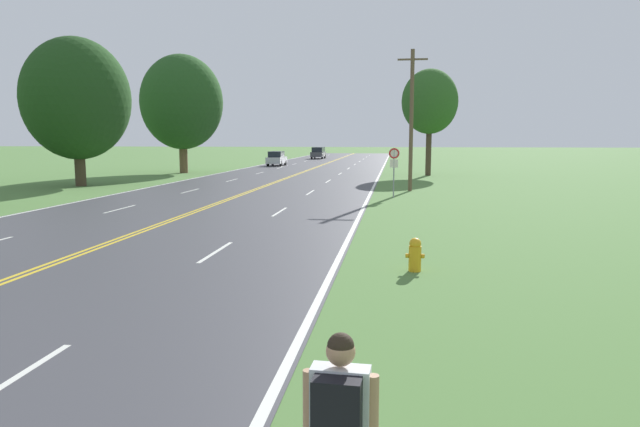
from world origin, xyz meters
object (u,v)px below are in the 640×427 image
object	(u,v)px
traffic_sign	(394,160)
car_dark_grey_suv_mid_near	(318,153)
tree_left_verge	(76,99)
fire_hydrant	(415,254)
hitchhiker_person	(340,420)
car_silver_sedan_approaching	(277,158)
tree_mid_treeline	(182,102)
tree_behind_sign	(430,102)

from	to	relation	value
traffic_sign	car_dark_grey_suv_mid_near	size ratio (longest dim) A/B	0.57
tree_left_verge	car_dark_grey_suv_mid_near	bearing A→B (deg)	79.98
car_dark_grey_suv_mid_near	fire_hydrant	bearing A→B (deg)	-169.57
hitchhiker_person	car_silver_sedan_approaching	world-z (taller)	hitchhiker_person
tree_mid_treeline	car_silver_sedan_approaching	bearing A→B (deg)	68.03
fire_hydrant	tree_left_verge	xyz separation A→B (m)	(-21.83, 22.24, 5.41)
fire_hydrant	tree_left_verge	bearing A→B (deg)	134.46
traffic_sign	hitchhiker_person	bearing A→B (deg)	-90.50
tree_behind_sign	hitchhiker_person	bearing A→B (deg)	-93.81
traffic_sign	tree_mid_treeline	distance (m)	28.09
fire_hydrant	tree_mid_treeline	distance (m)	42.67
fire_hydrant	traffic_sign	bearing A→B (deg)	92.14
tree_behind_sign	car_dark_grey_suv_mid_near	world-z (taller)	tree_behind_sign
fire_hydrant	car_dark_grey_suv_mid_near	size ratio (longest dim) A/B	0.18
hitchhiker_person	car_dark_grey_suv_mid_near	bearing A→B (deg)	11.09
hitchhiker_person	tree_behind_sign	size ratio (longest dim) A/B	0.20
hitchhiker_person	tree_mid_treeline	world-z (taller)	tree_mid_treeline
fire_hydrant	traffic_sign	world-z (taller)	traffic_sign
tree_behind_sign	car_dark_grey_suv_mid_near	distance (m)	40.92
tree_mid_treeline	car_silver_sedan_approaching	world-z (taller)	tree_mid_treeline
traffic_sign	tree_behind_sign	distance (m)	19.63
traffic_sign	tree_mid_treeline	bearing A→B (deg)	134.88
tree_left_verge	tree_mid_treeline	size ratio (longest dim) A/B	0.91
fire_hydrant	tree_behind_sign	world-z (taller)	tree_behind_sign
fire_hydrant	car_silver_sedan_approaching	distance (m)	53.39
tree_mid_treeline	tree_behind_sign	bearing A→B (deg)	-1.78
traffic_sign	car_dark_grey_suv_mid_near	xyz separation A→B (m)	(-12.00, 56.71, -1.11)
fire_hydrant	car_dark_grey_suv_mid_near	distance (m)	75.21
tree_behind_sign	car_silver_sedan_approaching	xyz separation A→B (m)	(-16.63, 15.02, -5.45)
tree_mid_treeline	fire_hydrant	bearing A→B (deg)	-61.40
car_dark_grey_suv_mid_near	hitchhiker_person	bearing A→B (deg)	-171.28
tree_behind_sign	car_silver_sedan_approaching	bearing A→B (deg)	137.91
fire_hydrant	tree_behind_sign	xyz separation A→B (m)	(2.19, 36.38, 5.88)
hitchhiker_person	tree_left_verge	world-z (taller)	tree_left_verge
car_silver_sedan_approaching	hitchhiker_person	bearing A→B (deg)	-167.22
tree_behind_sign	car_dark_grey_suv_mid_near	size ratio (longest dim) A/B	1.91
hitchhiker_person	traffic_sign	xyz separation A→B (m)	(0.24, 27.20, 0.97)
hitchhiker_person	tree_behind_sign	world-z (taller)	tree_behind_sign
car_silver_sedan_approaching	car_dark_grey_suv_mid_near	world-z (taller)	car_dark_grey_suv_mid_near
tree_left_verge	car_dark_grey_suv_mid_near	size ratio (longest dim) A/B	2.08
hitchhiker_person	tree_mid_treeline	size ratio (longest dim) A/B	0.16
traffic_sign	tree_mid_treeline	xyz separation A→B (m)	(-19.57, 19.65, 4.43)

